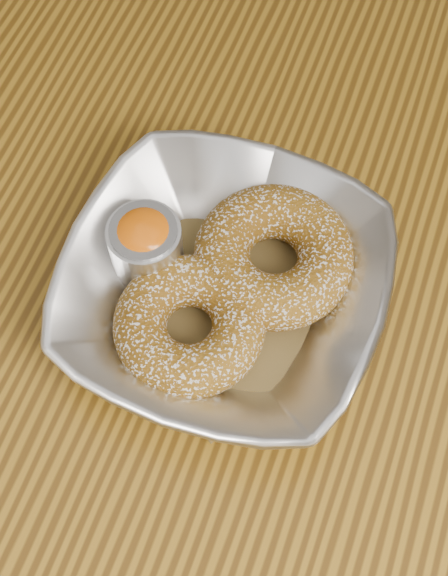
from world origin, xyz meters
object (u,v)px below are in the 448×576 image
(table, at_px, (311,354))
(donut_front, at_px, (189,325))
(ramekin, at_px, (146,246))
(donut_back, at_px, (274,256))
(serving_bowl, at_px, (224,290))

(table, xyz_separation_m, donut_front, (-0.08, -0.06, 0.13))
(table, xyz_separation_m, ramekin, (-0.13, -0.02, 0.14))
(donut_back, height_order, ramekin, ramekin)
(serving_bowl, distance_m, donut_back, 0.04)
(serving_bowl, xyz_separation_m, donut_back, (0.02, 0.04, 0.00))
(serving_bowl, height_order, ramekin, ramekin)
(table, bearing_deg, donut_back, 168.99)
(table, relative_size, donut_back, 10.74)
(table, relative_size, donut_front, 11.73)
(donut_front, bearing_deg, ramekin, 139.29)
(table, relative_size, ramekin, 20.71)
(ramekin, bearing_deg, donut_front, -40.71)
(donut_back, relative_size, ramekin, 1.93)
(table, height_order, donut_front, donut_front)
(ramekin, bearing_deg, serving_bowl, -7.52)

